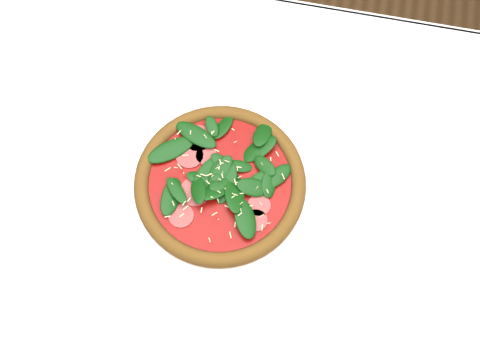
# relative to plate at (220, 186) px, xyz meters

# --- Properties ---
(ground) EXTENTS (6.00, 6.00, 0.00)m
(ground) POSITION_rel_plate_xyz_m (0.07, -0.02, -0.76)
(ground) COLOR brown
(ground) RESTS_ON ground
(dining_table) EXTENTS (1.21, 0.81, 0.75)m
(dining_table) POSITION_rel_plate_xyz_m (0.07, -0.02, -0.11)
(dining_table) COLOR white
(dining_table) RESTS_ON ground
(plate) EXTENTS (0.31, 0.31, 0.01)m
(plate) POSITION_rel_plate_xyz_m (0.00, 0.00, 0.00)
(plate) COLOR silver
(plate) RESTS_ON dining_table
(pizza) EXTENTS (0.28, 0.28, 0.03)m
(pizza) POSITION_rel_plate_xyz_m (0.00, 0.00, 0.02)
(pizza) COLOR #9A6225
(pizza) RESTS_ON plate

